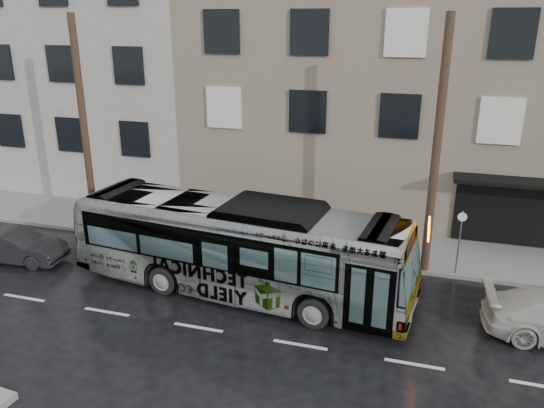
{
  "coord_description": "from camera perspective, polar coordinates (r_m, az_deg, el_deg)",
  "views": [
    {
      "loc": [
        6.16,
        -15.29,
        8.9
      ],
      "look_at": [
        0.86,
        2.5,
        2.41
      ],
      "focal_mm": 35.0,
      "sensor_mm": 36.0,
      "label": 1
    }
  ],
  "objects": [
    {
      "name": "utility_pole_rear",
      "position": [
        23.46,
        -19.56,
        7.73
      ],
      "size": [
        0.3,
        0.3,
        9.0
      ],
      "primitive_type": "cylinder",
      "color": "#453122",
      "rests_on": "sidewalk"
    },
    {
      "name": "building_taupe",
      "position": [
        28.22,
        14.42,
        11.76
      ],
      "size": [
        20.0,
        12.0,
        11.0
      ],
      "primitive_type": "cube",
      "color": "gray",
      "rests_on": "ground"
    },
    {
      "name": "sign_post",
      "position": [
        20.12,
        19.47,
        -3.94
      ],
      "size": [
        0.06,
        0.06,
        2.4
      ],
      "primitive_type": "cylinder",
      "color": "slate",
      "rests_on": "sidewalk"
    },
    {
      "name": "utility_pole_front",
      "position": [
        19.07,
        17.27,
        5.52
      ],
      "size": [
        0.3,
        0.3,
        9.0
      ],
      "primitive_type": "cylinder",
      "color": "#453122",
      "rests_on": "sidewalk"
    },
    {
      "name": "ground",
      "position": [
        18.73,
        -4.76,
        -9.17
      ],
      "size": [
        120.0,
        120.0,
        0.0
      ],
      "primitive_type": "plane",
      "color": "black",
      "rests_on": "ground"
    },
    {
      "name": "sidewalk",
      "position": [
        22.88,
        -0.34,
        -3.42
      ],
      "size": [
        90.0,
        3.6,
        0.15
      ],
      "primitive_type": "cube",
      "color": "gray",
      "rests_on": "ground"
    },
    {
      "name": "bus",
      "position": [
        17.93,
        -3.6,
        -4.64
      ],
      "size": [
        12.05,
        4.07,
        3.29
      ],
      "primitive_type": "imported",
      "rotation": [
        0.0,
        0.0,
        1.46
      ],
      "color": "#B2B2B2",
      "rests_on": "ground"
    },
    {
      "name": "building_grey",
      "position": [
        38.13,
        -23.75,
        16.38
      ],
      "size": [
        26.0,
        15.0,
        16.0
      ],
      "primitive_type": "cube",
      "color": "#B4B1AA",
      "rests_on": "ground"
    },
    {
      "name": "dark_sedan",
      "position": [
        22.75,
        -25.89,
        -4.07
      ],
      "size": [
        3.98,
        1.67,
        1.28
      ],
      "primitive_type": "imported",
      "rotation": [
        0.0,
        0.0,
        1.65
      ],
      "color": "black",
      "rests_on": "ground"
    }
  ]
}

